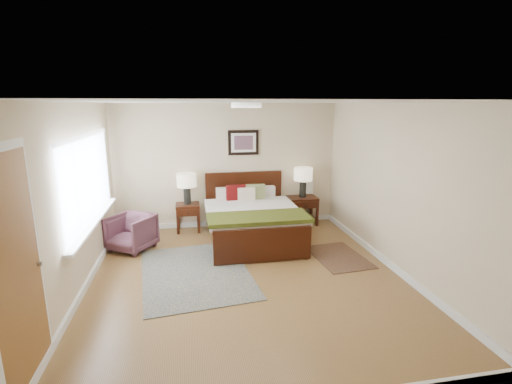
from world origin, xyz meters
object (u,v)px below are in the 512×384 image
(nightstand_right, at_px, (302,207))
(armchair, at_px, (131,233))
(bed, at_px, (252,214))
(lamp_left, at_px, (187,182))
(lamp_right, at_px, (303,176))
(nightstand_left, at_px, (188,210))
(rug_persian, at_px, (196,272))

(nightstand_right, distance_m, armchair, 3.44)
(nightstand_right, relative_size, armchair, 0.86)
(bed, xyz_separation_m, lamp_left, (-1.16, 0.78, 0.48))
(lamp_right, xyz_separation_m, armchair, (-3.34, -0.85, -0.71))
(lamp_left, xyz_separation_m, armchair, (-0.97, -0.85, -0.68))
(nightstand_left, relative_size, lamp_left, 0.90)
(rug_persian, bearing_deg, bed, 41.49)
(bed, height_order, lamp_left, lamp_left)
(nightstand_left, bearing_deg, bed, -33.26)
(bed, height_order, armchair, bed)
(nightstand_left, height_order, rug_persian, nightstand_left)
(bed, distance_m, armchair, 2.14)
(lamp_left, bearing_deg, nightstand_right, -0.35)
(lamp_left, bearing_deg, lamp_right, 0.00)
(nightstand_right, bearing_deg, armchair, -165.93)
(nightstand_left, height_order, lamp_right, lamp_right)
(lamp_left, height_order, rug_persian, lamp_left)
(bed, relative_size, rug_persian, 0.94)
(rug_persian, bearing_deg, armchair, 126.37)
(bed, xyz_separation_m, nightstand_right, (1.21, 0.76, -0.14))
(armchair, bearing_deg, bed, 35.23)
(bed, bearing_deg, nightstand_left, 146.74)
(lamp_left, height_order, armchair, lamp_left)
(lamp_right, relative_size, rug_persian, 0.28)
(bed, xyz_separation_m, lamp_right, (1.21, 0.78, 0.51))
(bed, xyz_separation_m, armchair, (-2.13, -0.07, -0.20))
(nightstand_right, bearing_deg, lamp_right, 90.00)
(lamp_right, relative_size, armchair, 0.89)
(lamp_left, distance_m, rug_persian, 2.21)
(bed, distance_m, nightstand_left, 1.39)
(nightstand_left, xyz_separation_m, lamp_left, (0.00, 0.02, 0.56))
(lamp_right, bearing_deg, lamp_left, 180.00)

